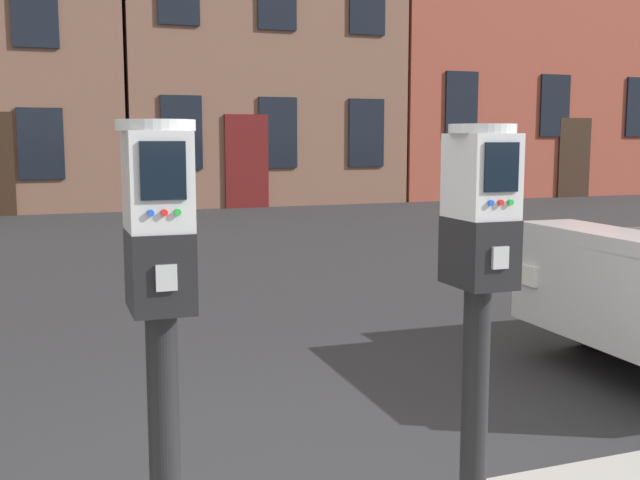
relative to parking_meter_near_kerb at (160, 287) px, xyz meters
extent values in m
cylinder|color=black|center=(0.00, 0.00, -0.55)|extent=(0.09, 0.09, 0.97)
cube|color=black|center=(0.00, 0.00, 0.05)|extent=(0.18, 0.24, 0.22)
cube|color=#A5A8AD|center=(0.00, -0.13, 0.05)|extent=(0.06, 0.01, 0.07)
cube|color=#B7BABF|center=(0.00, 0.00, 0.30)|extent=(0.17, 0.23, 0.27)
cube|color=black|center=(0.00, -0.12, 0.33)|extent=(0.12, 0.01, 0.15)
cylinder|color=blue|center=(-0.04, -0.12, 0.22)|extent=(0.02, 0.01, 0.02)
cylinder|color=red|center=(0.00, -0.12, 0.22)|extent=(0.02, 0.01, 0.02)
cylinder|color=green|center=(0.03, -0.12, 0.22)|extent=(0.02, 0.01, 0.02)
cylinder|color=#B7BABF|center=(0.00, 0.00, 0.45)|extent=(0.22, 0.22, 0.03)
cylinder|color=black|center=(1.04, 0.00, -0.55)|extent=(0.09, 0.09, 0.96)
cube|color=black|center=(1.04, 0.00, 0.04)|extent=(0.18, 0.24, 0.22)
cube|color=#A5A8AD|center=(1.03, -0.13, 0.04)|extent=(0.06, 0.01, 0.07)
cube|color=#B7BABF|center=(1.04, 0.00, 0.29)|extent=(0.17, 0.23, 0.27)
cube|color=black|center=(1.03, -0.12, 0.32)|extent=(0.12, 0.01, 0.15)
cylinder|color=blue|center=(1.00, -0.12, 0.22)|extent=(0.02, 0.01, 0.02)
cylinder|color=red|center=(1.03, -0.12, 0.22)|extent=(0.02, 0.01, 0.02)
cylinder|color=green|center=(1.07, -0.12, 0.22)|extent=(0.02, 0.01, 0.02)
cylinder|color=#B7BABF|center=(1.04, 0.00, 0.44)|extent=(0.22, 0.22, 0.03)
cube|color=silver|center=(3.15, 1.65, -0.23)|extent=(0.50, 1.69, 0.10)
cube|color=white|center=(2.95, 2.34, -0.55)|extent=(0.05, 0.20, 0.14)
cylinder|color=black|center=(3.68, 2.45, -0.85)|extent=(0.65, 0.24, 0.64)
cube|color=black|center=(0.01, 14.81, 0.29)|extent=(0.90, 0.06, 1.46)
cube|color=black|center=(0.01, 14.81, 2.95)|extent=(0.90, 0.06, 1.46)
cube|color=brown|center=(5.11, 18.32, 3.45)|extent=(6.62, 6.97, 9.24)
cube|color=black|center=(2.91, 14.81, 0.53)|extent=(0.90, 0.06, 1.60)
cube|color=black|center=(5.11, 14.81, 0.53)|extent=(0.90, 0.06, 1.60)
cube|color=black|center=(7.32, 14.81, 0.53)|extent=(0.90, 0.06, 1.60)
cube|color=#591414|center=(4.37, 14.81, -0.12)|extent=(1.00, 0.07, 2.10)
cube|color=black|center=(9.91, 14.81, 1.24)|extent=(0.90, 0.06, 1.60)
cube|color=black|center=(12.72, 14.81, 1.24)|extent=(0.90, 0.06, 1.60)
cube|color=black|center=(15.53, 14.81, 1.24)|extent=(0.90, 0.06, 1.60)
cube|color=black|center=(13.40, 14.81, -0.12)|extent=(1.00, 0.07, 2.10)
camera|label=1|loc=(-0.34, -2.14, 0.42)|focal=43.43mm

